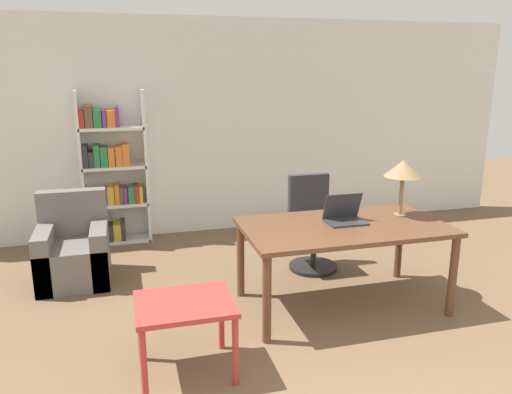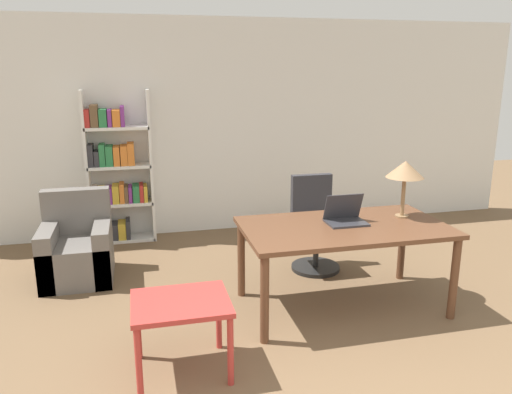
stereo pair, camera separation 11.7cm
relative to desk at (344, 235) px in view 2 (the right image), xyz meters
The scene contains 8 objects.
wall_back 2.63m from the desk, 102.00° to the left, with size 8.00×0.06×2.70m.
desk is the anchor object (origin of this frame).
laptop 0.16m from the desk, 64.75° to the left, with size 0.34×0.25×0.25m.
table_lamp 0.81m from the desk, 10.80° to the left, with size 0.34×0.34×0.52m.
office_chair 0.96m from the desk, 85.54° to the left, with size 0.51×0.51×1.00m.
side_table_blue 1.64m from the desk, 156.02° to the right, with size 0.67×0.55×0.54m.
armchair 2.69m from the desk, 152.59° to the left, with size 0.68×0.73×0.88m.
bookshelf 3.04m from the desk, 130.73° to the left, with size 0.78×0.28×1.85m.
Camera 2 is at (-1.20, -1.79, 2.10)m, focal length 35.00 mm.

